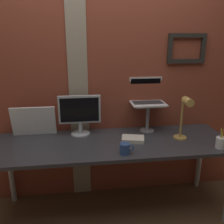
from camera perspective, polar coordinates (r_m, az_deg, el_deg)
name	(u,v)px	position (r m, az deg, el deg)	size (l,w,h in m)	color
ground_plane	(105,212)	(2.53, -1.73, -22.70)	(6.00, 6.00, 0.00)	brown
brick_wall_back	(99,79)	(2.39, -3.02, 7.79)	(3.15, 0.16, 2.46)	brown
desk	(113,149)	(2.19, 0.34, -8.71)	(2.13, 0.68, 0.73)	#333338
monitor	(80,112)	(2.27, -7.72, -0.02)	(0.39, 0.18, 0.38)	#ADB2B7
laptop_stand	(148,113)	(2.37, 8.52, -0.30)	(0.28, 0.22, 0.28)	gray
laptop	(147,96)	(2.39, 8.25, 3.87)	(0.33, 0.27, 0.25)	white
whiteboard_panel	(34,121)	(2.36, -18.18, -2.11)	(0.41, 0.02, 0.29)	white
desk_lamp	(185,114)	(2.19, 16.94, -0.41)	(0.12, 0.20, 0.41)	tan
pen_cup	(221,142)	(2.22, 24.49, -6.64)	(0.08, 0.08, 0.18)	white
coffee_mug	(125,149)	(1.93, 3.12, -8.72)	(0.12, 0.08, 0.09)	#2D4C8C
paper_clutter_stack	(133,139)	(2.18, 5.03, -6.44)	(0.20, 0.14, 0.03)	silver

